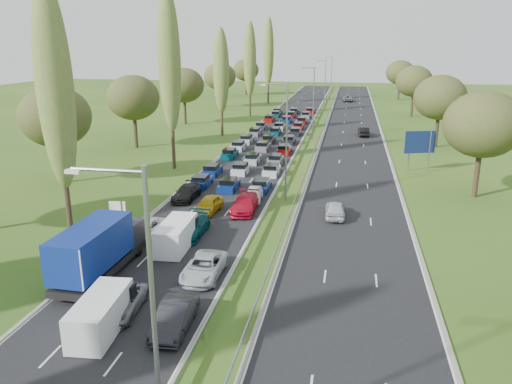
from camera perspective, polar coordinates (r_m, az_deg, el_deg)
The scene contains 26 objects.
ground at distance 87.60m, azimuth 6.55°, elevation 6.24°, with size 260.00×260.00×0.00m, color #294E18.
near_carriageway at distance 90.76m, azimuth 2.39°, elevation 6.69°, with size 10.50×215.00×0.04m, color black.
far_carriageway at distance 89.84m, azimuth 10.99°, elevation 6.30°, with size 10.50×215.00×0.04m, color black.
central_reservation at distance 89.96m, azimuth 6.68°, elevation 6.86°, with size 2.36×215.00×0.32m.
lamp_columns at distance 84.75m, azimuth 6.57°, elevation 9.99°, with size 0.18×140.18×12.00m.
poplar_row at distance 77.45m, azimuth -6.11°, elevation 14.14°, with size 2.80×127.80×22.44m.
woodland_left at distance 76.39m, azimuth -14.90°, elevation 10.11°, with size 8.00×166.00×11.10m.
woodland_right at distance 74.28m, azimuth 21.29°, elevation 9.38°, with size 8.00×153.00×11.10m.
traffic_queue_fill at distance 85.74m, azimuth 1.89°, elevation 6.41°, with size 9.13×68.77×0.80m.
near_car_2 at distance 42.93m, azimuth -12.54°, elevation -4.12°, with size 2.24×4.86×1.35m, color silver.
near_car_3 at distance 52.26m, azimuth -7.93°, elevation -0.06°, with size 2.05×5.05×1.46m, color black.
near_car_6 at distance 31.71m, azimuth -15.10°, elevation -12.10°, with size 2.16×4.68×1.30m, color slate.
near_car_7 at distance 42.54m, azimuth -7.36°, elevation -3.89°, with size 2.18×5.37×1.56m, color #05414B.
near_car_8 at distance 47.96m, azimuth -5.43°, elevation -1.45°, with size 1.82×4.53×1.54m, color #B5900C.
near_car_9 at distance 29.41m, azimuth -9.25°, elevation -13.79°, with size 1.69×4.85×1.60m, color black.
near_car_10 at distance 35.10m, azimuth -5.94°, elevation -8.53°, with size 2.38×5.17×1.44m, color #B8BCC2.
near_car_11 at distance 48.02m, azimuth -1.28°, elevation -1.33°, with size 2.22×5.45×1.58m, color #B60B23.
near_car_12 at distance 51.36m, azimuth -0.26°, elevation -0.21°, with size 1.69×4.21×1.43m, color white.
far_car_0 at distance 47.09m, azimuth 9.04°, elevation -1.95°, with size 1.79×4.44×1.51m, color #B6BAC0.
far_car_1 at distance 90.13m, azimuth 12.20°, elevation 6.79°, with size 1.67×4.80×1.58m, color black.
far_car_2 at distance 144.54m, azimuth 10.43°, elevation 10.47°, with size 2.67×5.79×1.61m, color slate.
blue_lorry at distance 36.19m, azimuth -17.49°, elevation -6.18°, with size 2.61×9.40×3.97m.
white_van_front at distance 30.11m, azimuth -17.11°, elevation -13.02°, with size 2.05×5.23×2.10m.
white_van_rear at distance 40.10m, azimuth -9.02°, elevation -4.78°, with size 2.12×5.40×2.17m.
info_sign at distance 46.32m, azimuth -15.55°, elevation -1.91°, with size 1.50×0.25×2.10m.
direction_sign at distance 65.83m, azimuth 18.23°, elevation 5.24°, with size 3.82×1.37×5.20m.
Camera 1 is at (10.65, -5.98, 15.59)m, focal length 35.00 mm.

